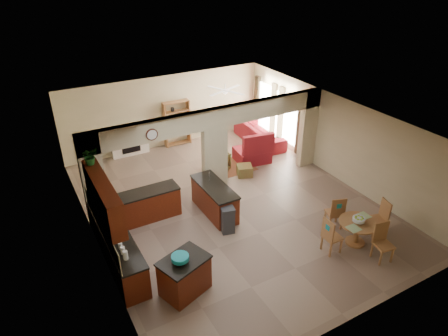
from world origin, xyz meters
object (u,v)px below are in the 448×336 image
kitchen_island (185,275)px  armchair (216,161)px  dining_table (357,229)px  sofa (259,134)px

kitchen_island → armchair: bearing=35.9°
dining_table → kitchen_island: bearing=172.2°
kitchen_island → dining_table: kitchen_island is taller
kitchen_island → sofa: 8.41m
dining_table → sofa: bearing=78.8°
kitchen_island → sofa: kitchen_island is taller
dining_table → armchair: armchair is taller
sofa → armchair: 2.86m
dining_table → armchair: (-1.30, 5.39, -0.12)m
sofa → armchair: size_ratio=3.41×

